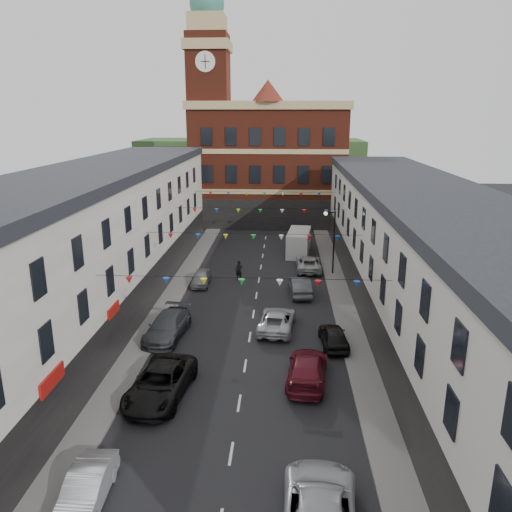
% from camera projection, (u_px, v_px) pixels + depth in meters
% --- Properties ---
extents(ground, '(160.00, 160.00, 0.00)m').
position_uv_depth(ground, '(250.00, 337.00, 33.55)').
color(ground, black).
rests_on(ground, ground).
extents(pavement_left, '(1.80, 64.00, 0.15)m').
position_uv_depth(pavement_left, '(156.00, 322.00, 35.83)').
color(pavement_left, '#605E5B').
rests_on(pavement_left, ground).
extents(pavement_right, '(1.80, 64.00, 0.15)m').
position_uv_depth(pavement_right, '(349.00, 326.00, 35.08)').
color(pavement_right, '#605E5B').
rests_on(pavement_right, ground).
extents(terrace_left, '(8.40, 56.00, 10.70)m').
position_uv_depth(terrace_left, '(77.00, 254.00, 33.69)').
color(terrace_left, beige).
rests_on(terrace_left, ground).
extents(terrace_right, '(8.40, 56.00, 9.70)m').
position_uv_depth(terrace_right, '(430.00, 267.00, 32.54)').
color(terrace_right, beige).
rests_on(terrace_right, ground).
extents(civic_building, '(20.60, 13.30, 18.50)m').
position_uv_depth(civic_building, '(269.00, 162.00, 67.76)').
color(civic_building, maroon).
rests_on(civic_building, ground).
extents(clock_tower, '(5.60, 5.60, 30.00)m').
position_uv_depth(clock_tower, '(210.00, 110.00, 63.47)').
color(clock_tower, maroon).
rests_on(clock_tower, ground).
extents(distant_hill, '(40.00, 14.00, 10.00)m').
position_uv_depth(distant_hill, '(251.00, 167.00, 91.93)').
color(distant_hill, '#2D5126').
rests_on(distant_hill, ground).
extents(street_lamp, '(1.10, 0.36, 6.00)m').
position_uv_depth(street_lamp, '(332.00, 234.00, 45.57)').
color(street_lamp, black).
rests_on(street_lamp, ground).
extents(car_left_b, '(1.58, 4.15, 1.35)m').
position_uv_depth(car_left_b, '(86.00, 489.00, 19.02)').
color(car_left_b, '#B9BDC2').
rests_on(car_left_b, ground).
extents(car_left_c, '(3.31, 6.08, 1.62)m').
position_uv_depth(car_left_c, '(160.00, 383.00, 26.26)').
color(car_left_c, black).
rests_on(car_left_c, ground).
extents(car_left_d, '(2.72, 5.61, 1.57)m').
position_uv_depth(car_left_d, '(167.00, 326.00, 33.33)').
color(car_left_d, '#37393D').
rests_on(car_left_d, ground).
extents(car_left_e, '(1.64, 3.85, 1.30)m').
position_uv_depth(car_left_e, '(201.00, 278.00, 43.67)').
color(car_left_e, gray).
rests_on(car_left_e, ground).
extents(car_right_b, '(3.13, 6.08, 1.64)m').
position_uv_depth(car_right_b, '(319.00, 510.00, 17.81)').
color(car_right_b, '#AAABB3').
rests_on(car_right_b, ground).
extents(car_right_c, '(2.70, 5.49, 1.54)m').
position_uv_depth(car_right_c, '(307.00, 369.00, 27.83)').
color(car_right_c, maroon).
rests_on(car_right_c, ground).
extents(car_right_d, '(1.91, 4.10, 1.36)m').
position_uv_depth(car_right_d, '(334.00, 336.00, 32.08)').
color(car_right_d, black).
rests_on(car_right_d, ground).
extents(car_right_e, '(1.91, 4.57, 1.47)m').
position_uv_depth(car_right_e, '(300.00, 286.00, 41.27)').
color(car_right_e, '#484B4F').
rests_on(car_right_e, ground).
extents(car_right_f, '(2.36, 5.05, 1.40)m').
position_uv_depth(car_right_f, '(309.00, 263.00, 47.69)').
color(car_right_f, '#A5A8AA').
rests_on(car_right_f, ground).
extents(moving_car, '(2.83, 5.24, 1.40)m').
position_uv_depth(moving_car, '(277.00, 320.00, 34.59)').
color(moving_car, silver).
rests_on(moving_car, ground).
extents(white_van, '(2.80, 5.89, 2.51)m').
position_uv_depth(white_van, '(299.00, 242.00, 53.21)').
color(white_van, beige).
rests_on(white_van, ground).
extents(pedestrian, '(0.78, 0.65, 1.82)m').
position_uv_depth(pedestrian, '(239.00, 270.00, 44.85)').
color(pedestrian, black).
rests_on(pedestrian, ground).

